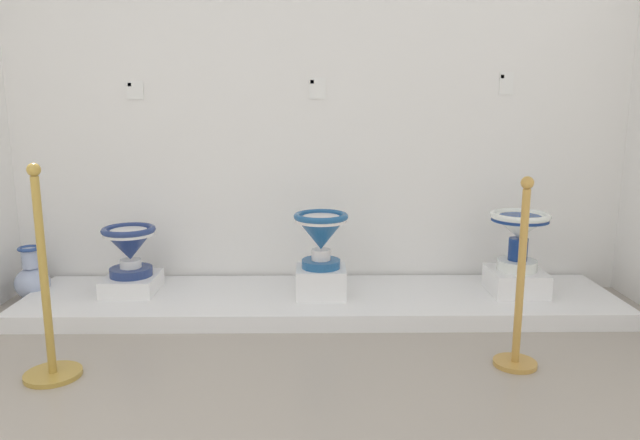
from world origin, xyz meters
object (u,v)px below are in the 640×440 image
object	(u,v)px
antique_toilet_broad_patterned	(519,230)
info_placard_third	(506,83)
antique_toilet_pale_glazed	(129,245)
plinth_block_broad_patterned	(516,281)
info_placard_second	(317,88)
decorative_vase_spare	(32,280)
stanchion_post_near_left	(48,319)
antique_toilet_slender_white	(321,233)
plinth_block_pale_glazed	(132,283)
info_placard_first	(135,90)
plinth_block_slender_white	(321,282)
stanchion_post_near_right	(519,305)

from	to	relation	value
antique_toilet_broad_patterned	info_placard_third	bearing A→B (deg)	90.93
antique_toilet_pale_glazed	plinth_block_broad_patterned	distance (m)	2.55
info_placard_second	decorative_vase_spare	distance (m)	2.33
decorative_vase_spare	stanchion_post_near_left	xyz separation A→B (m)	(0.61, -1.11, 0.14)
antique_toilet_slender_white	decorative_vase_spare	world-z (taller)	antique_toilet_slender_white
plinth_block_pale_glazed	antique_toilet_slender_white	size ratio (longest dim) A/B	1.05
plinth_block_pale_glazed	stanchion_post_near_left	size ratio (longest dim) A/B	0.35
plinth_block_pale_glazed	decorative_vase_spare	bearing A→B (deg)	173.14
plinth_block_broad_patterned	decorative_vase_spare	world-z (taller)	decorative_vase_spare
plinth_block_pale_glazed	info_placard_first	world-z (taller)	info_placard_first
plinth_block_broad_patterned	info_placard_second	xyz separation A→B (m)	(-1.30, 0.42, 1.25)
info_placard_second	decorative_vase_spare	bearing A→B (deg)	-171.57
plinth_block_slender_white	info_placard_second	bearing A→B (deg)	92.39
plinth_block_broad_patterned	info_placard_first	world-z (taller)	info_placard_first
antique_toilet_slender_white	plinth_block_broad_patterned	world-z (taller)	antique_toilet_slender_white
antique_toilet_broad_patterned	plinth_block_pale_glazed	bearing A→B (deg)	178.81
plinth_block_pale_glazed	info_placard_first	distance (m)	1.31
stanchion_post_near_left	plinth_block_broad_patterned	bearing A→B (deg)	20.37
antique_toilet_pale_glazed	info_placard_first	world-z (taller)	info_placard_first
plinth_block_slender_white	stanchion_post_near_right	world-z (taller)	stanchion_post_near_right
info_placard_first	plinth_block_slender_white	bearing A→B (deg)	-20.37
plinth_block_pale_glazed	antique_toilet_pale_glazed	distance (m)	0.26
antique_toilet_slender_white	decorative_vase_spare	bearing A→B (deg)	174.63
plinth_block_pale_glazed	antique_toilet_slender_white	world-z (taller)	antique_toilet_slender_white
plinth_block_slender_white	decorative_vase_spare	distance (m)	1.96
plinth_block_pale_glazed	antique_toilet_pale_glazed	world-z (taller)	antique_toilet_pale_glazed
plinth_block_broad_patterned	info_placard_third	world-z (taller)	info_placard_third
info_placard_second	info_placard_third	bearing A→B (deg)	-0.00
plinth_block_broad_patterned	info_placard_third	size ratio (longest dim) A/B	2.36
antique_toilet_pale_glazed	antique_toilet_slender_white	world-z (taller)	antique_toilet_slender_white
antique_toilet_slender_white	decorative_vase_spare	size ratio (longest dim) A/B	0.91
plinth_block_pale_glazed	antique_toilet_pale_glazed	xyz separation A→B (m)	(0.00, 0.00, 0.26)
plinth_block_pale_glazed	info_placard_first	size ratio (longest dim) A/B	3.02
plinth_block_pale_glazed	plinth_block_broad_patterned	xyz separation A→B (m)	(2.54, -0.05, 0.02)
plinth_block_slender_white	stanchion_post_near_right	distance (m)	1.30
info_placard_third	antique_toilet_broad_patterned	bearing A→B (deg)	-89.07
antique_toilet_pale_glazed	info_placard_second	distance (m)	1.64
stanchion_post_near_right	antique_toilet_broad_patterned	bearing A→B (deg)	71.68
stanchion_post_near_left	stanchion_post_near_right	size ratio (longest dim) A/B	1.08
antique_toilet_pale_glazed	plinth_block_slender_white	distance (m)	1.28
plinth_block_pale_glazed	stanchion_post_near_right	size ratio (longest dim) A/B	0.38
info_placard_second	info_placard_third	world-z (taller)	info_placard_third
plinth_block_slender_white	decorative_vase_spare	bearing A→B (deg)	174.63
info_placard_third	plinth_block_slender_white	bearing A→B (deg)	-159.81
plinth_block_slender_white	info_placard_third	world-z (taller)	info_placard_third
decorative_vase_spare	info_placard_third	bearing A→B (deg)	5.07
antique_toilet_broad_patterned	decorative_vase_spare	world-z (taller)	antique_toilet_broad_patterned
stanchion_post_near_right	antique_toilet_pale_glazed	bearing A→B (deg)	157.58
antique_toilet_broad_patterned	stanchion_post_near_right	distance (m)	0.94
plinth_block_broad_patterned	info_placard_first	size ratio (longest dim) A/B	2.90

